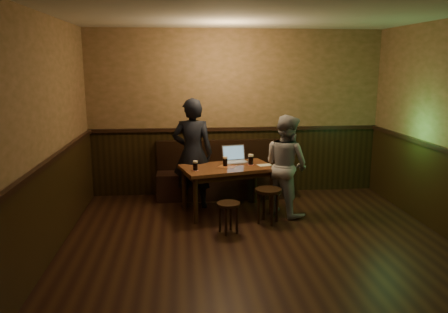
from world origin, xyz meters
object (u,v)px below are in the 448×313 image
pub_table (227,172)px  person_grey (286,165)px  bench (222,179)px  stool_right (268,196)px  pint_right (251,160)px  laptop (235,158)px  stool_left (228,209)px  pint_left (195,166)px  person_suit (193,153)px  pint_mid (225,161)px

pub_table → person_grey: size_ratio=0.99×
bench → pub_table: (0.00, -0.82, 0.31)m
pub_table → stool_right: bearing=-59.0°
pub_table → person_grey: person_grey is taller
pub_table → stool_right: pub_table is taller
pint_right → laptop: bearing=136.3°
stool_right → pint_right: pint_right is taller
stool_right → person_grey: size_ratio=0.33×
stool_left → stool_right: size_ratio=0.84×
pub_table → bench: bearing=75.4°
pint_left → stool_left: bearing=-56.7°
pub_table → person_suit: size_ratio=0.87×
person_grey → stool_left: bearing=93.5°
bench → stool_left: size_ratio=5.23×
stool_right → pint_right: bearing=105.1°
pub_table → stool_left: size_ratio=3.54×
stool_left → person_grey: 1.24m
bench → pint_mid: size_ratio=15.00×
pub_table → pint_left: 0.56m
person_grey → pub_table: bearing=47.3°
pint_right → person_grey: 0.54m
pub_table → pint_right: bearing=-3.0°
bench → stool_right: 1.44m
bench → stool_left: 1.66m
pub_table → person_suit: 0.65m
pint_mid → pint_right: bearing=7.9°
laptop → stool_right: bearing=-75.8°
pint_left → pint_right: (0.85, 0.29, 0.01)m
stool_left → person_suit: 1.35m
stool_left → stool_right: 0.68m
bench → pint_left: bench is taller
pint_mid → pub_table: bearing=-32.3°
pint_left → pint_mid: size_ratio=0.98×
laptop → person_grey: 0.83m
pub_table → laptop: size_ratio=3.62×
stool_left → person_suit: bearing=110.5°
person_suit → stool_right: bearing=147.1°
pub_table → pint_right: 0.41m
stool_left → person_grey: person_grey is taller
laptop → person_suit: 0.66m
pub_table → stool_left: pub_table is taller
pint_right → pint_mid: bearing=-172.1°
pint_mid → person_suit: 0.57m
person_grey → laptop: bearing=25.9°
stool_left → pint_left: (-0.41, 0.63, 0.45)m
bench → pint_mid: 0.93m
pub_table → person_suit: person_suit is taller
stool_right → pint_right: (-0.16, 0.59, 0.40)m
pub_table → person_grey: bearing=-24.2°
pint_mid → pint_left: bearing=-153.0°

